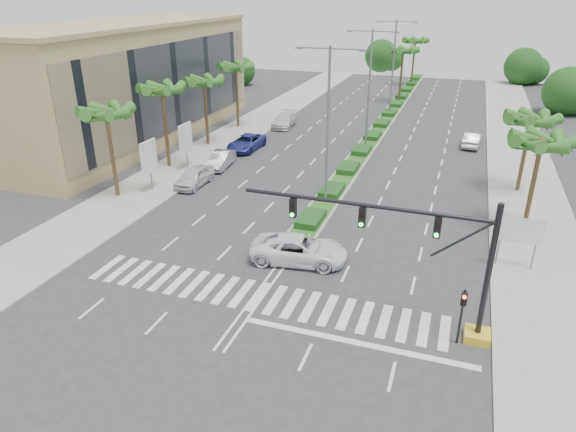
# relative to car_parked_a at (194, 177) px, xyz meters

# --- Properties ---
(ground) EXTENTS (160.00, 160.00, 0.00)m
(ground) POSITION_rel_car_parked_a_xyz_m (11.80, -14.36, -0.80)
(ground) COLOR #333335
(ground) RESTS_ON ground
(footpath_right) EXTENTS (6.00, 120.00, 0.15)m
(footpath_right) POSITION_rel_car_parked_a_xyz_m (27.00, 5.64, -0.73)
(footpath_right) COLOR gray
(footpath_right) RESTS_ON ground
(footpath_left) EXTENTS (6.00, 120.00, 0.15)m
(footpath_left) POSITION_rel_car_parked_a_xyz_m (-3.40, 5.64, -0.73)
(footpath_left) COLOR gray
(footpath_left) RESTS_ON ground
(median) EXTENTS (2.20, 75.00, 0.20)m
(median) POSITION_rel_car_parked_a_xyz_m (11.80, 30.64, -0.70)
(median) COLOR gray
(median) RESTS_ON ground
(median_grass) EXTENTS (1.80, 75.00, 0.04)m
(median_grass) POSITION_rel_car_parked_a_xyz_m (11.80, 30.64, -0.58)
(median_grass) COLOR #345B1F
(median_grass) RESTS_ON median
(building) EXTENTS (12.00, 36.00, 12.00)m
(building) POSITION_rel_car_parked_a_xyz_m (-14.20, 11.64, 5.20)
(building) COLOR tan
(building) RESTS_ON ground
(signal_gantry) EXTENTS (12.60, 1.20, 7.20)m
(signal_gantry) POSITION_rel_car_parked_a_xyz_m (21.07, -14.36, 2.65)
(signal_gantry) COLOR gold
(signal_gantry) RESTS_ON ground
(pedestrian_signal) EXTENTS (0.28, 0.36, 3.00)m
(pedestrian_signal) POSITION_rel_car_parked_a_xyz_m (22.40, -15.04, 1.24)
(pedestrian_signal) COLOR black
(pedestrian_signal) RESTS_ON ground
(direction_sign) EXTENTS (2.70, 0.11, 3.40)m
(direction_sign) POSITION_rel_car_parked_a_xyz_m (25.30, -6.37, 1.65)
(direction_sign) COLOR slate
(direction_sign) RESTS_ON ground
(billboard_near) EXTENTS (0.18, 2.10, 4.35)m
(billboard_near) POSITION_rel_car_parked_a_xyz_m (-2.70, -2.36, 2.16)
(billboard_near) COLOR slate
(billboard_near) RESTS_ON ground
(billboard_far) EXTENTS (0.18, 2.10, 4.35)m
(billboard_far) POSITION_rel_car_parked_a_xyz_m (-2.70, 3.64, 2.16)
(billboard_far) COLOR slate
(billboard_far) RESTS_ON ground
(palm_left_near) EXTENTS (4.57, 4.68, 7.55)m
(palm_left_near) POSITION_rel_car_parked_a_xyz_m (-4.70, -4.36, 5.88)
(palm_left_near) COLOR brown
(palm_left_near) RESTS_ON ground
(palm_left_mid) EXTENTS (4.57, 4.68, 7.95)m
(palm_left_mid) POSITION_rel_car_parked_a_xyz_m (-4.70, 3.64, 6.27)
(palm_left_mid) COLOR brown
(palm_left_mid) RESTS_ON ground
(palm_left_far) EXTENTS (4.57, 4.68, 7.35)m
(palm_left_far) POSITION_rel_car_parked_a_xyz_m (-4.70, 11.64, 5.69)
(palm_left_far) COLOR brown
(palm_left_far) RESTS_ON ground
(palm_left_end) EXTENTS (4.57, 4.68, 7.75)m
(palm_left_end) POSITION_rel_car_parked_a_xyz_m (-4.70, 19.64, 6.08)
(palm_left_end) COLOR brown
(palm_left_end) RESTS_ON ground
(palm_right_near) EXTENTS (4.57, 4.68, 7.05)m
(palm_right_near) POSITION_rel_car_parked_a_xyz_m (26.30, -0.36, 5.40)
(palm_right_near) COLOR brown
(palm_right_near) RESTS_ON ground
(palm_right_far) EXTENTS (4.57, 4.68, 6.75)m
(palm_right_far) POSITION_rel_car_parked_a_xyz_m (26.30, 7.64, 5.11)
(palm_right_far) COLOR brown
(palm_right_far) RESTS_ON ground
(palm_median_a) EXTENTS (4.57, 4.68, 8.05)m
(palm_median_a) POSITION_rel_car_parked_a_xyz_m (11.80, 40.64, 6.37)
(palm_median_a) COLOR brown
(palm_median_a) RESTS_ON ground
(palm_median_b) EXTENTS (4.57, 4.68, 8.05)m
(palm_median_b) POSITION_rel_car_parked_a_xyz_m (11.80, 55.64, 6.37)
(palm_median_b) COLOR brown
(palm_median_b) RESTS_ON ground
(streetlight_near) EXTENTS (5.10, 0.25, 12.00)m
(streetlight_near) POSITION_rel_car_parked_a_xyz_m (11.80, -0.36, 6.00)
(streetlight_near) COLOR slate
(streetlight_near) RESTS_ON ground
(streetlight_mid) EXTENTS (5.10, 0.25, 12.00)m
(streetlight_mid) POSITION_rel_car_parked_a_xyz_m (11.80, 15.64, 6.00)
(streetlight_mid) COLOR slate
(streetlight_mid) RESTS_ON ground
(streetlight_far) EXTENTS (5.10, 0.25, 12.00)m
(streetlight_far) POSITION_rel_car_parked_a_xyz_m (11.80, 31.64, 6.00)
(streetlight_far) COLOR slate
(streetlight_far) RESTS_ON ground
(car_parked_a) EXTENTS (1.91, 4.73, 1.61)m
(car_parked_a) POSITION_rel_car_parked_a_xyz_m (0.00, 0.00, 0.00)
(car_parked_a) COLOR silver
(car_parked_a) RESTS_ON ground
(car_parked_b) EXTENTS (2.07, 4.71, 1.50)m
(car_parked_b) POSITION_rel_car_parked_a_xyz_m (0.00, 5.23, -0.05)
(car_parked_b) COLOR #AFAEB3
(car_parked_b) RESTS_ON ground
(car_parked_c) EXTENTS (2.73, 5.65, 1.55)m
(car_parked_c) POSITION_rel_car_parked_a_xyz_m (0.00, 11.28, -0.03)
(car_parked_c) COLOR navy
(car_parked_c) RESTS_ON ground
(car_parked_d) EXTENTS (2.71, 5.65, 1.59)m
(car_parked_d) POSITION_rel_car_parked_a_xyz_m (0.50, 21.81, -0.01)
(car_parked_d) COLOR silver
(car_parked_d) RESTS_ON ground
(car_crossing) EXTENTS (6.33, 3.59, 1.67)m
(car_crossing) POSITION_rel_car_parked_a_xyz_m (12.69, -9.79, 0.03)
(car_crossing) COLOR white
(car_crossing) RESTS_ON ground
(car_right) EXTENTS (1.95, 4.80, 1.55)m
(car_right) POSITION_rel_car_parked_a_xyz_m (22.37, 20.33, -0.03)
(car_right) COLOR #B6B7BB
(car_right) RESTS_ON ground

